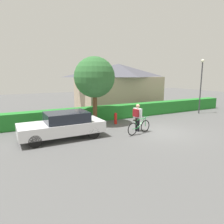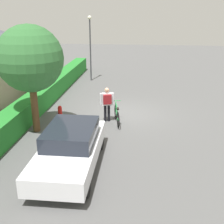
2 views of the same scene
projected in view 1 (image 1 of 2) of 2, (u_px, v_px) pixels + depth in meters
name	position (u px, v px, depth m)	size (l,w,h in m)	color
ground_plane	(160.00, 132.00, 12.61)	(60.00, 60.00, 0.00)	#535353
hedge_row	(122.00, 111.00, 16.56)	(21.82, 0.90, 1.05)	#247B2A
house_distant	(119.00, 86.00, 20.85)	(8.26, 4.95, 4.46)	tan
parked_car_near	(63.00, 125.00, 11.17)	(4.48, 1.89, 1.44)	silver
bicycle	(139.00, 127.00, 12.10)	(1.79, 0.57, 0.98)	black
person_rider	(137.00, 115.00, 12.50)	(0.44, 0.66, 1.68)	black
street_lamp	(201.00, 79.00, 17.91)	(0.28, 0.28, 4.72)	#38383D
tree_kerbside	(94.00, 77.00, 14.03)	(2.79, 2.79, 4.65)	brown
fire_hydrant	(116.00, 118.00, 14.47)	(0.20, 0.20, 0.81)	red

